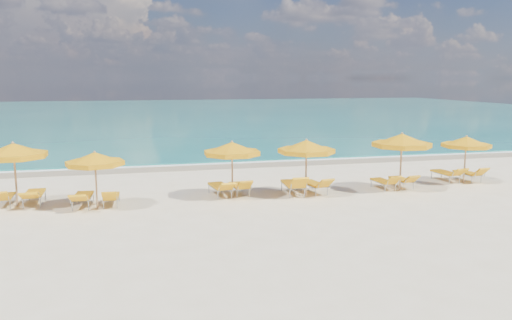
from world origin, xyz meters
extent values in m
plane|color=beige|center=(0.00, 0.00, 0.00)|extent=(120.00, 120.00, 0.00)
cube|color=#136D65|center=(0.00, 48.00, 0.00)|extent=(120.00, 80.00, 0.30)
cube|color=tan|center=(0.00, 7.40, 0.00)|extent=(120.00, 2.60, 0.01)
cube|color=white|center=(0.00, 8.20, 0.00)|extent=(120.00, 1.20, 0.03)
cube|color=white|center=(-6.00, 17.00, 0.00)|extent=(14.00, 0.36, 0.05)
cube|color=white|center=(8.00, 24.00, 0.00)|extent=(18.00, 0.30, 0.05)
cylinder|color=tan|center=(-9.23, 0.46, 1.15)|extent=(0.07, 0.07, 2.29)
cone|color=orange|center=(-9.23, 0.46, 2.11)|extent=(3.04, 3.04, 0.46)
cylinder|color=orange|center=(-9.23, 0.46, 1.89)|extent=(3.07, 3.07, 0.18)
sphere|color=tan|center=(-9.23, 0.46, 2.34)|extent=(0.10, 0.10, 0.10)
cylinder|color=tan|center=(-6.37, -0.54, 1.01)|extent=(0.06, 0.06, 2.01)
cone|color=orange|center=(-6.37, -0.54, 1.85)|extent=(2.30, 2.30, 0.40)
cylinder|color=orange|center=(-6.37, -0.54, 1.66)|extent=(2.32, 2.32, 0.16)
sphere|color=tan|center=(-6.37, -0.54, 2.06)|extent=(0.09, 0.09, 0.09)
cylinder|color=tan|center=(-1.34, -0.07, 1.08)|extent=(0.07, 0.07, 2.16)
cone|color=orange|center=(-1.34, -0.07, 1.99)|extent=(2.92, 2.92, 0.43)
cylinder|color=orange|center=(-1.34, -0.07, 1.78)|extent=(2.95, 2.95, 0.17)
sphere|color=tan|center=(-1.34, -0.07, 2.21)|extent=(0.10, 0.10, 0.10)
cylinder|color=tan|center=(1.58, -0.41, 1.10)|extent=(0.07, 0.07, 2.20)
cone|color=orange|center=(1.58, -0.41, 2.02)|extent=(2.87, 2.87, 0.44)
cylinder|color=orange|center=(1.58, -0.41, 1.81)|extent=(2.89, 2.89, 0.18)
sphere|color=tan|center=(1.58, -0.41, 2.24)|extent=(0.10, 0.10, 0.10)
cylinder|color=tan|center=(5.70, -0.47, 1.17)|extent=(0.07, 0.07, 2.35)
cone|color=orange|center=(5.70, -0.47, 2.16)|extent=(3.17, 3.17, 0.47)
cylinder|color=orange|center=(5.70, -0.47, 1.93)|extent=(3.20, 3.20, 0.19)
sphere|color=tan|center=(5.70, -0.47, 2.40)|extent=(0.10, 0.10, 0.10)
cylinder|color=tan|center=(9.28, 0.26, 1.03)|extent=(0.06, 0.06, 2.06)
cone|color=orange|center=(9.28, 0.26, 1.89)|extent=(2.51, 2.51, 0.41)
cylinder|color=orange|center=(9.28, 0.26, 1.69)|extent=(2.54, 2.54, 0.16)
sphere|color=tan|center=(9.28, 0.26, 2.10)|extent=(0.09, 0.09, 0.09)
cube|color=#E69F0E|center=(-9.69, 0.77, 0.33)|extent=(0.56, 1.17, 0.07)
cube|color=#E69F0E|center=(-9.66, -0.01, 0.52)|extent=(0.53, 0.47, 0.41)
cube|color=#E69F0E|center=(-8.69, 0.73, 0.40)|extent=(0.65, 1.41, 0.09)
cube|color=#E69F0E|center=(-8.66, -0.26, 0.54)|extent=(0.64, 0.65, 0.35)
cube|color=#E69F0E|center=(-6.89, -0.05, 0.39)|extent=(0.68, 1.37, 0.08)
cube|color=#E69F0E|center=(-6.95, -1.00, 0.53)|extent=(0.63, 0.64, 0.36)
cube|color=#E69F0E|center=(-5.89, -0.12, 0.33)|extent=(0.55, 1.17, 0.07)
cube|color=#E69F0E|center=(-5.92, -0.89, 0.51)|extent=(0.53, 0.47, 0.41)
cube|color=#E69F0E|center=(-1.76, 0.45, 0.38)|extent=(0.78, 1.41, 0.08)
cube|color=#E69F0E|center=(-1.62, -0.47, 0.55)|extent=(0.67, 0.66, 0.39)
cube|color=#E69F0E|center=(-0.95, 0.51, 0.36)|extent=(0.63, 1.27, 0.08)
cube|color=#E69F0E|center=(-0.89, -0.33, 0.54)|extent=(0.58, 0.53, 0.42)
cube|color=#E69F0E|center=(1.17, 0.04, 0.42)|extent=(0.71, 1.47, 0.09)
cube|color=#E69F0E|center=(1.12, -0.93, 0.65)|extent=(0.67, 0.59, 0.52)
cube|color=#E69F0E|center=(2.07, 0.04, 0.37)|extent=(0.81, 1.38, 0.08)
cube|color=#E69F0E|center=(2.24, -0.83, 0.56)|extent=(0.67, 0.63, 0.43)
cube|color=#E69F0E|center=(5.16, 0.01, 0.34)|extent=(0.62, 1.22, 0.07)
cube|color=#E69F0E|center=(5.22, -0.78, 0.53)|extent=(0.56, 0.50, 0.42)
cube|color=#E69F0E|center=(6.10, 0.17, 0.34)|extent=(0.57, 1.20, 0.07)
cube|color=#E69F0E|center=(6.13, -0.65, 0.51)|extent=(0.54, 0.51, 0.38)
cube|color=#E69F0E|center=(8.73, 0.89, 0.38)|extent=(0.71, 1.38, 0.08)
cube|color=#E69F0E|center=(8.82, -0.03, 0.56)|extent=(0.64, 0.61, 0.42)
cube|color=#E69F0E|center=(9.76, 0.72, 0.36)|extent=(0.67, 1.29, 0.08)
cube|color=#E69F0E|center=(9.84, -0.12, 0.55)|extent=(0.60, 0.55, 0.43)
camera|label=1|loc=(-4.92, -18.82, 4.63)|focal=35.00mm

